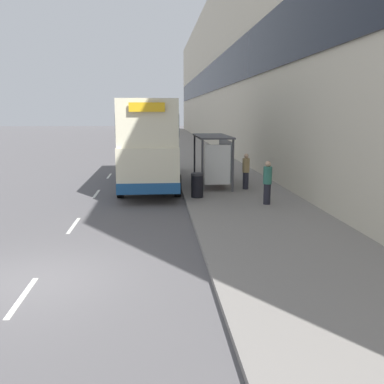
{
  "coord_description": "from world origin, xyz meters",
  "views": [
    {
      "loc": [
        2.79,
        -9.33,
        3.76
      ],
      "look_at": [
        5.33,
        20.57,
        -1.86
      ],
      "focal_mm": 40.0,
      "sensor_mm": 36.0,
      "label": 1
    }
  ],
  "objects_px": {
    "car_0": "(150,132)",
    "car_1": "(152,128)",
    "litter_bin": "(197,185)",
    "bus_shelter": "(216,151)",
    "pedestrian_at_shelter": "(267,182)",
    "double_decker_bus_near": "(149,141)",
    "pedestrian_1": "(246,171)"
  },
  "relations": [
    {
      "from": "car_1",
      "to": "pedestrian_1",
      "type": "distance_m",
      "value": 60.56
    },
    {
      "from": "bus_shelter",
      "to": "pedestrian_at_shelter",
      "type": "relative_size",
      "value": 2.43
    },
    {
      "from": "double_decker_bus_near",
      "to": "car_0",
      "type": "relative_size",
      "value": 2.39
    },
    {
      "from": "car_0",
      "to": "double_decker_bus_near",
      "type": "bearing_deg",
      "value": -89.3
    },
    {
      "from": "bus_shelter",
      "to": "car_0",
      "type": "distance_m",
      "value": 41.44
    },
    {
      "from": "bus_shelter",
      "to": "car_0",
      "type": "xyz_separation_m",
      "value": [
        -3.79,
        41.26,
        -0.99
      ]
    },
    {
      "from": "car_1",
      "to": "pedestrian_at_shelter",
      "type": "relative_size",
      "value": 2.63
    },
    {
      "from": "bus_shelter",
      "to": "litter_bin",
      "type": "xyz_separation_m",
      "value": [
        -1.22,
        -2.82,
        -1.21
      ]
    },
    {
      "from": "pedestrian_at_shelter",
      "to": "pedestrian_1",
      "type": "relative_size",
      "value": 1.02
    },
    {
      "from": "litter_bin",
      "to": "car_0",
      "type": "bearing_deg",
      "value": 93.33
    },
    {
      "from": "car_1",
      "to": "bus_shelter",
      "type": "bearing_deg",
      "value": -86.53
    },
    {
      "from": "car_1",
      "to": "car_0",
      "type": "bearing_deg",
      "value": -90.59
    },
    {
      "from": "car_0",
      "to": "litter_bin",
      "type": "relative_size",
      "value": 4.2
    },
    {
      "from": "car_0",
      "to": "pedestrian_at_shelter",
      "type": "relative_size",
      "value": 2.55
    },
    {
      "from": "double_decker_bus_near",
      "to": "car_0",
      "type": "bearing_deg",
      "value": 90.7
    },
    {
      "from": "car_0",
      "to": "car_1",
      "type": "bearing_deg",
      "value": 89.41
    },
    {
      "from": "bus_shelter",
      "to": "double_decker_bus_near",
      "type": "relative_size",
      "value": 0.4
    },
    {
      "from": "pedestrian_at_shelter",
      "to": "bus_shelter",
      "type": "bearing_deg",
      "value": 107.58
    },
    {
      "from": "double_decker_bus_near",
      "to": "pedestrian_at_shelter",
      "type": "distance_m",
      "value": 7.59
    },
    {
      "from": "car_0",
      "to": "pedestrian_1",
      "type": "distance_m",
      "value": 42.59
    },
    {
      "from": "litter_bin",
      "to": "bus_shelter",
      "type": "bearing_deg",
      "value": 66.55
    },
    {
      "from": "double_decker_bus_near",
      "to": "pedestrian_at_shelter",
      "type": "bearing_deg",
      "value": -51.02
    },
    {
      "from": "bus_shelter",
      "to": "car_1",
      "type": "distance_m",
      "value": 59.45
    },
    {
      "from": "bus_shelter",
      "to": "pedestrian_1",
      "type": "relative_size",
      "value": 2.48
    },
    {
      "from": "double_decker_bus_near",
      "to": "car_1",
      "type": "relative_size",
      "value": 2.32
    },
    {
      "from": "car_0",
      "to": "litter_bin",
      "type": "xyz_separation_m",
      "value": [
        2.56,
        -44.08,
        -0.21
      ]
    },
    {
      "from": "car_0",
      "to": "car_1",
      "type": "relative_size",
      "value": 0.97
    },
    {
      "from": "bus_shelter",
      "to": "pedestrian_1",
      "type": "height_order",
      "value": "bus_shelter"
    },
    {
      "from": "pedestrian_1",
      "to": "litter_bin",
      "type": "distance_m",
      "value": 3.08
    },
    {
      "from": "bus_shelter",
      "to": "pedestrian_at_shelter",
      "type": "distance_m",
      "value": 4.75
    },
    {
      "from": "car_0",
      "to": "pedestrian_at_shelter",
      "type": "bearing_deg",
      "value": -83.51
    },
    {
      "from": "double_decker_bus_near",
      "to": "pedestrian_1",
      "type": "height_order",
      "value": "double_decker_bus_near"
    }
  ]
}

